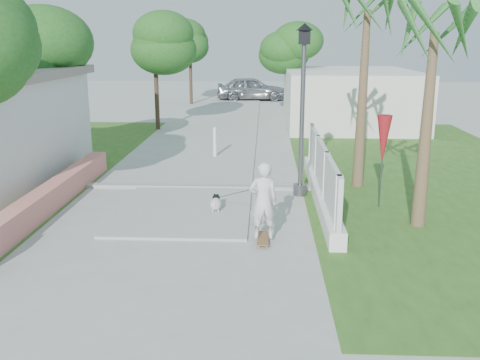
# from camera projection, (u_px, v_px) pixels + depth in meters

# --- Properties ---
(ground) EXTENTS (90.00, 90.00, 0.00)m
(ground) POSITION_uv_depth(u_px,v_px,m) (150.00, 283.00, 9.17)
(ground) COLOR #B7B7B2
(ground) RESTS_ON ground
(path_strip) EXTENTS (3.20, 36.00, 0.06)m
(path_strip) POSITION_uv_depth(u_px,v_px,m) (228.00, 117.00, 28.47)
(path_strip) COLOR #B7B7B2
(path_strip) RESTS_ON ground
(curb) EXTENTS (6.50, 0.25, 0.10)m
(curb) POSITION_uv_depth(u_px,v_px,m) (195.00, 187.00, 14.95)
(curb) COLOR #999993
(curb) RESTS_ON ground
(grass_right) EXTENTS (8.00, 20.00, 0.01)m
(grass_right) POSITION_uv_depth(u_px,v_px,m) (427.00, 174.00, 16.58)
(grass_right) COLOR #325E1D
(grass_right) RESTS_ON ground
(pink_wall) EXTENTS (0.45, 8.20, 0.80)m
(pink_wall) POSITION_uv_depth(u_px,v_px,m) (43.00, 202.00, 12.66)
(pink_wall) COLOR #D87F6E
(pink_wall) RESTS_ON ground
(lattice_fence) EXTENTS (0.35, 7.00, 1.50)m
(lattice_fence) POSITION_uv_depth(u_px,v_px,m) (321.00, 180.00, 13.71)
(lattice_fence) COLOR white
(lattice_fence) RESTS_ON ground
(building_right) EXTENTS (6.00, 8.00, 2.60)m
(building_right) POSITION_uv_depth(u_px,v_px,m) (349.00, 97.00, 25.95)
(building_right) COLOR silver
(building_right) RESTS_ON ground
(street_lamp) EXTENTS (0.44, 0.44, 4.44)m
(street_lamp) POSITION_uv_depth(u_px,v_px,m) (302.00, 104.00, 13.73)
(street_lamp) COLOR #59595E
(street_lamp) RESTS_ON ground
(bollard) EXTENTS (0.14, 0.14, 1.09)m
(bollard) POSITION_uv_depth(u_px,v_px,m) (215.00, 142.00, 18.66)
(bollard) COLOR white
(bollard) RESTS_ON ground
(patio_umbrella) EXTENTS (0.36, 0.36, 2.30)m
(patio_umbrella) POSITION_uv_depth(u_px,v_px,m) (383.00, 141.00, 12.86)
(patio_umbrella) COLOR #59595E
(patio_umbrella) RESTS_ON ground
(tree_left_mid) EXTENTS (3.20, 3.20, 4.85)m
(tree_left_mid) POSITION_uv_depth(u_px,v_px,m) (28.00, 57.00, 16.70)
(tree_left_mid) COLOR #4C3826
(tree_left_mid) RESTS_ON ground
(tree_path_left) EXTENTS (3.40, 3.40, 5.23)m
(tree_path_left) POSITION_uv_depth(u_px,v_px,m) (155.00, 44.00, 23.75)
(tree_path_left) COLOR #4C3826
(tree_path_left) RESTS_ON ground
(tree_path_right) EXTENTS (3.00, 3.00, 4.79)m
(tree_path_right) POSITION_uv_depth(u_px,v_px,m) (290.00, 50.00, 27.42)
(tree_path_right) COLOR #4C3826
(tree_path_right) RESTS_ON ground
(tree_path_far) EXTENTS (3.20, 3.20, 5.17)m
(tree_path_far) POSITION_uv_depth(u_px,v_px,m) (190.00, 43.00, 33.40)
(tree_path_far) COLOR #4C3826
(tree_path_far) RESTS_ON ground
(palm_far) EXTENTS (1.80, 1.80, 5.30)m
(palm_far) POSITION_uv_depth(u_px,v_px,m) (367.00, 22.00, 14.09)
(palm_far) COLOR brown
(palm_far) RESTS_ON ground
(palm_near) EXTENTS (1.80, 1.80, 4.70)m
(palm_near) POSITION_uv_depth(u_px,v_px,m) (434.00, 44.00, 11.00)
(palm_near) COLOR brown
(palm_near) RESTS_ON ground
(skateboarder) EXTENTS (1.46, 2.53, 1.69)m
(skateboarder) POSITION_uv_depth(u_px,v_px,m) (238.00, 195.00, 11.68)
(skateboarder) COLOR brown
(skateboarder) RESTS_ON ground
(dog) EXTENTS (0.29, 0.62, 0.43)m
(dog) POSITION_uv_depth(u_px,v_px,m) (216.00, 203.00, 12.86)
(dog) COLOR silver
(dog) RESTS_ON ground
(parked_car) EXTENTS (4.84, 2.33, 1.60)m
(parked_car) POSITION_uv_depth(u_px,v_px,m) (251.00, 89.00, 36.14)
(parked_car) COLOR #B0B3B8
(parked_car) RESTS_ON ground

